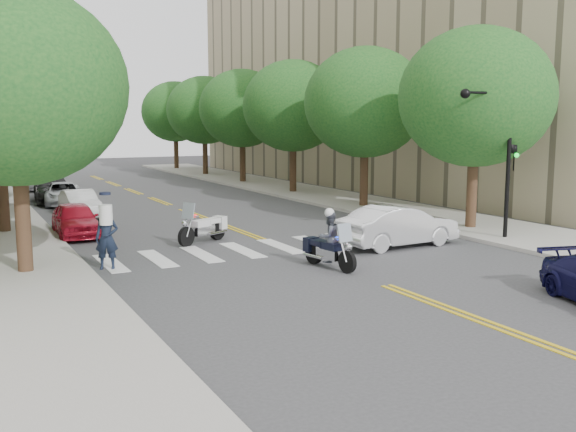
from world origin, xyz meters
TOP-DOWN VIEW (x-y plane):
  - ground at (0.00, 0.00)m, footprint 140.00×140.00m
  - sidewalk_right at (9.50, 22.00)m, footprint 5.00×60.00m
  - building_right at (26.00, 26.00)m, footprint 26.00×44.00m
  - tree_l_0 at (-8.80, 6.00)m, footprint 6.40×6.40m
  - tree_r_0 at (8.80, 6.00)m, footprint 6.40×6.40m
  - tree_r_1 at (8.80, 14.00)m, footprint 6.40×6.40m
  - tree_r_2 at (8.80, 22.00)m, footprint 6.40×6.40m
  - tree_r_3 at (8.80, 30.00)m, footprint 6.40×6.40m
  - tree_r_4 at (8.80, 38.00)m, footprint 6.40×6.40m
  - tree_r_5 at (8.80, 46.00)m, footprint 6.40×6.40m
  - traffic_signal_pole at (7.72, 3.50)m, footprint 2.82×0.42m
  - motorcycle_police at (-0.27, 2.71)m, footprint 0.86×2.33m
  - motorcycle_parked at (-2.13, 8.58)m, footprint 2.32×1.44m
  - officer_standing at (-6.44, 5.74)m, footprint 0.83×0.70m
  - convertible at (3.85, 4.50)m, footprint 4.71×1.84m
  - parked_car_a at (-6.30, 12.21)m, footprint 1.72×4.05m
  - parked_car_b at (-5.20, 17.60)m, footprint 1.52×3.99m
  - parked_car_c at (-5.20, 22.84)m, footprint 2.41×4.64m
  - parked_car_d at (-5.49, 24.50)m, footprint 2.44×5.16m
  - parked_car_e at (-5.58, 32.01)m, footprint 1.68×4.05m

SIDE VIEW (x-z plane):
  - ground at x=0.00m, z-range 0.00..0.00m
  - sidewalk_right at x=9.50m, z-range 0.00..0.15m
  - motorcycle_parked at x=-2.13m, z-range -0.25..1.37m
  - parked_car_c at x=-5.20m, z-range 0.00..1.25m
  - parked_car_b at x=-5.20m, z-range 0.00..1.30m
  - parked_car_a at x=-6.30m, z-range 0.00..1.36m
  - parked_car_e at x=-5.58m, z-range 0.00..1.37m
  - parked_car_d at x=-5.49m, z-range 0.00..1.45m
  - convertible at x=3.85m, z-range 0.00..1.53m
  - motorcycle_police at x=-0.27m, z-range -0.11..1.79m
  - officer_standing at x=-6.44m, z-range 0.00..1.94m
  - traffic_signal_pole at x=7.72m, z-range 0.72..6.72m
  - tree_l_0 at x=-8.80m, z-range 1.33..9.78m
  - tree_r_0 at x=8.80m, z-range 1.33..9.78m
  - tree_r_1 at x=8.80m, z-range 1.33..9.78m
  - tree_r_2 at x=8.80m, z-range 1.33..9.78m
  - tree_r_3 at x=8.80m, z-range 1.33..9.78m
  - tree_r_4 at x=8.80m, z-range 1.33..9.78m
  - tree_r_5 at x=8.80m, z-range 1.33..9.78m
  - building_right at x=26.00m, z-range 0.00..22.00m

